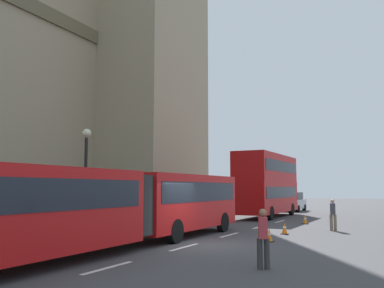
{
  "coord_description": "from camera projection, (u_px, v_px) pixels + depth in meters",
  "views": [
    {
      "loc": [
        -15.15,
        -7.67,
        2.28
      ],
      "look_at": [
        10.33,
        5.5,
        5.37
      ],
      "focal_mm": 38.23,
      "sensor_mm": 36.0,
      "label": 1
    }
  ],
  "objects": [
    {
      "name": "articulated_bus",
      "position": [
        123.0,
        202.0,
        15.75
      ],
      "size": [
        17.22,
        2.54,
        2.9
      ],
      "color": "red",
      "rests_on": "ground_plane"
    },
    {
      "name": "traffic_cone_east",
      "position": [
        305.0,
        219.0,
        26.12
      ],
      "size": [
        0.36,
        0.36,
        0.58
      ],
      "color": "black",
      "rests_on": "ground_plane"
    },
    {
      "name": "traffic_cone_west",
      "position": [
        269.0,
        235.0,
        17.42
      ],
      "size": [
        0.36,
        0.36,
        0.58
      ],
      "color": "black",
      "rests_on": "ground_plane"
    },
    {
      "name": "traffic_cone_middle",
      "position": [
        285.0,
        228.0,
        20.26
      ],
      "size": [
        0.36,
        0.36,
        0.58
      ],
      "color": "black",
      "rests_on": "ground_plane"
    },
    {
      "name": "lane_centre_marking",
      "position": [
        184.0,
        247.0,
        15.78
      ],
      "size": [
        29.8,
        0.16,
        0.01
      ],
      "color": "silver",
      "rests_on": "ground_plane"
    },
    {
      "name": "pedestrian_near_cones",
      "position": [
        263.0,
        236.0,
        11.58
      ],
      "size": [
        0.46,
        0.37,
        1.69
      ],
      "color": "#333333",
      "rests_on": "ground_plane"
    },
    {
      "name": "pedestrian_by_kerb",
      "position": [
        333.0,
        214.0,
        21.92
      ],
      "size": [
        0.41,
        0.36,
        1.69
      ],
      "color": "#726651",
      "rests_on": "ground_plane"
    },
    {
      "name": "street_lamp",
      "position": [
        86.0,
        172.0,
        20.48
      ],
      "size": [
        0.44,
        0.44,
        5.27
      ],
      "color": "black",
      "rests_on": "ground_plane"
    },
    {
      "name": "ground_plane",
      "position": [
        196.0,
        244.0,
        16.63
      ],
      "size": [
        160.0,
        160.0,
        0.0
      ],
      "primitive_type": "plane",
      "color": "#424244"
    },
    {
      "name": "sedan_lead",
      "position": [
        293.0,
        202.0,
        40.52
      ],
      "size": [
        4.4,
        1.86,
        1.85
      ],
      "color": "#B7B7BC",
      "rests_on": "ground_plane"
    },
    {
      "name": "double_decker_bus",
      "position": [
        267.0,
        183.0,
        32.49
      ],
      "size": [
        9.62,
        2.54,
        4.9
      ],
      "color": "#B20F0F",
      "rests_on": "ground_plane"
    }
  ]
}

